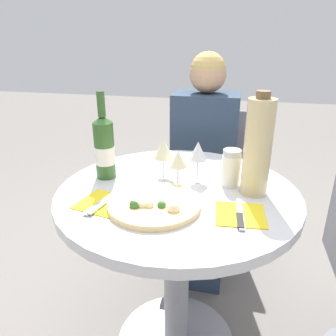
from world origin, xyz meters
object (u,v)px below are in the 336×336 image
at_px(dining_table, 177,236).
at_px(seated_diner, 202,179).
at_px(wine_bottle, 104,147).
at_px(pizza_large, 154,204).
at_px(tall_carafe, 258,147).
at_px(chair_behind_diner, 204,185).

distance_m(dining_table, seated_diner, 0.61).
bearing_deg(wine_bottle, seated_diner, 60.63).
distance_m(pizza_large, wine_bottle, 0.33).
bearing_deg(wine_bottle, tall_carafe, -1.94).
relative_size(seated_diner, wine_bottle, 3.64).
distance_m(pizza_large, tall_carafe, 0.39).
distance_m(dining_table, tall_carafe, 0.45).
height_order(dining_table, seated_diner, seated_diner).
bearing_deg(seated_diner, dining_table, 88.20).
relative_size(pizza_large, tall_carafe, 0.85).
xyz_separation_m(seated_diner, pizza_large, (-0.07, -0.76, 0.23)).
bearing_deg(chair_behind_diner, tall_carafe, 108.69).
distance_m(seated_diner, tall_carafe, 0.74).
distance_m(seated_diner, pizza_large, 0.79).
height_order(seated_diner, pizza_large, seated_diner).
bearing_deg(pizza_large, dining_table, 71.61).
relative_size(seated_diner, pizza_large, 4.01).
bearing_deg(dining_table, pizza_large, -108.39).
relative_size(chair_behind_diner, pizza_large, 2.89).
relative_size(chair_behind_diner, seated_diner, 0.72).
bearing_deg(seated_diner, tall_carafe, 113.06).
relative_size(pizza_large, wine_bottle, 0.91).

